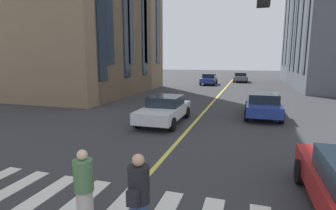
{
  "coord_description": "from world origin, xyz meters",
  "views": [
    {
      "loc": [
        -1.2,
        -2.63,
        3.26
      ],
      "look_at": [
        9.24,
        0.61,
        1.35
      ],
      "focal_mm": 28.17,
      "sensor_mm": 36.0,
      "label": 1
    }
  ],
  "objects_px": {
    "pedestrian_companion": "(139,199)",
    "car_blue_trailing": "(209,79)",
    "car_grey_near": "(241,77)",
    "car_white_parked_a": "(165,109)",
    "pedestrian_near": "(84,188)",
    "car_blue_mid": "(263,105)"
  },
  "relations": [
    {
      "from": "car_blue_trailing",
      "to": "car_white_parked_a",
      "type": "bearing_deg",
      "value": -177.52
    },
    {
      "from": "car_blue_mid",
      "to": "pedestrian_companion",
      "type": "distance_m",
      "value": 12.07
    },
    {
      "from": "pedestrian_near",
      "to": "car_blue_trailing",
      "type": "bearing_deg",
      "value": 3.96
    },
    {
      "from": "car_grey_near",
      "to": "pedestrian_companion",
      "type": "distance_m",
      "value": 35.85
    },
    {
      "from": "car_blue_trailing",
      "to": "car_white_parked_a",
      "type": "xyz_separation_m",
      "value": [
        -21.51,
        -0.93,
        0.0
      ]
    },
    {
      "from": "pedestrian_companion",
      "to": "car_blue_trailing",
      "type": "bearing_deg",
      "value": 6.25
    },
    {
      "from": "car_white_parked_a",
      "to": "pedestrian_companion",
      "type": "xyz_separation_m",
      "value": [
        -8.84,
        -2.39,
        0.13
      ]
    },
    {
      "from": "car_grey_near",
      "to": "car_white_parked_a",
      "type": "xyz_separation_m",
      "value": [
        -27.01,
        2.87,
        0.0
      ]
    },
    {
      "from": "car_blue_trailing",
      "to": "pedestrian_near",
      "type": "xyz_separation_m",
      "value": [
        -30.19,
        -2.09,
        0.07
      ]
    },
    {
      "from": "car_blue_mid",
      "to": "pedestrian_companion",
      "type": "bearing_deg",
      "value": 167.79
    },
    {
      "from": "car_blue_trailing",
      "to": "pedestrian_companion",
      "type": "bearing_deg",
      "value": -173.75
    },
    {
      "from": "car_grey_near",
      "to": "car_blue_trailing",
      "type": "bearing_deg",
      "value": 145.32
    },
    {
      "from": "car_blue_mid",
      "to": "car_white_parked_a",
      "type": "relative_size",
      "value": 1.0
    },
    {
      "from": "car_blue_trailing",
      "to": "pedestrian_near",
      "type": "bearing_deg",
      "value": -176.04
    },
    {
      "from": "car_grey_near",
      "to": "car_blue_mid",
      "type": "bearing_deg",
      "value": -175.08
    },
    {
      "from": "car_blue_mid",
      "to": "car_blue_trailing",
      "type": "xyz_separation_m",
      "value": [
        18.56,
        5.87,
        -0.0
      ]
    },
    {
      "from": "car_blue_mid",
      "to": "pedestrian_companion",
      "type": "xyz_separation_m",
      "value": [
        -11.79,
        2.55,
        0.13
      ]
    },
    {
      "from": "car_white_parked_a",
      "to": "pedestrian_companion",
      "type": "height_order",
      "value": "pedestrian_companion"
    },
    {
      "from": "car_white_parked_a",
      "to": "pedestrian_near",
      "type": "bearing_deg",
      "value": -172.39
    },
    {
      "from": "pedestrian_near",
      "to": "pedestrian_companion",
      "type": "distance_m",
      "value": 1.24
    },
    {
      "from": "pedestrian_companion",
      "to": "car_grey_near",
      "type": "bearing_deg",
      "value": -0.77
    },
    {
      "from": "car_blue_mid",
      "to": "car_grey_near",
      "type": "height_order",
      "value": "same"
    }
  ]
}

